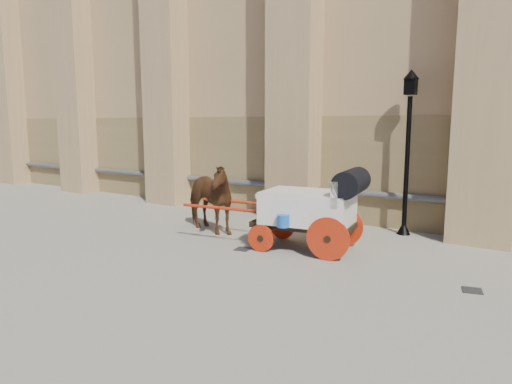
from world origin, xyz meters
The scene contains 6 objects.
ground centered at (0.00, 0.00, 0.00)m, with size 90.00×90.00×0.00m, color gray.
horse centered at (-2.12, 0.98, 0.91)m, with size 0.98×2.14×1.81m, color brown.
carriage centered at (0.99, 0.94, 1.00)m, with size 4.33×1.71×1.85m.
street_lamp centered at (2.26, 3.51, 2.19)m, with size 0.38×0.38×4.09m.
drain_grate_near centered at (-0.35, 0.10, 0.01)m, with size 0.32×0.32×0.01m, color black.
drain_grate_far centered at (4.36, 0.16, 0.01)m, with size 0.32×0.32×0.01m, color black.
Camera 1 is at (5.36, -8.01, 2.82)m, focal length 32.00 mm.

